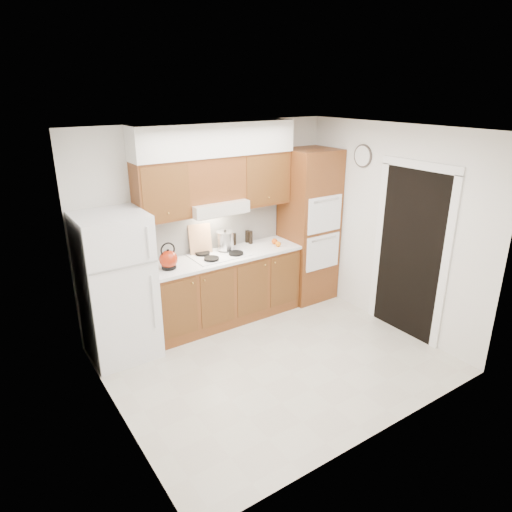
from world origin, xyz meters
The scene contains 26 objects.
floor centered at (0.00, 0.00, 0.00)m, with size 3.60×3.60×0.00m, color beige.
ceiling centered at (0.00, 0.00, 2.60)m, with size 3.60×3.60×0.00m, color white.
wall_back centered at (0.00, 1.50, 1.30)m, with size 3.60×0.02×2.60m, color silver.
wall_left centered at (-1.80, 0.00, 1.30)m, with size 0.02×3.00×2.60m, color silver.
wall_right centered at (1.80, 0.00, 1.30)m, with size 0.02×3.00×2.60m, color silver.
fridge centered at (-1.41, 1.14, 0.86)m, with size 0.75×0.72×1.72m, color white.
base_cabinets centered at (0.02, 1.20, 0.45)m, with size 2.11×0.60×0.90m, color brown.
countertop centered at (0.03, 1.19, 0.92)m, with size 2.13×0.62×0.04m, color white.
backsplash centered at (0.02, 1.49, 1.22)m, with size 2.11×0.03×0.56m, color white.
oven_cabinet centered at (1.44, 1.18, 1.10)m, with size 0.70×0.65×2.20m, color brown.
upper_cab_left centered at (-0.71, 1.33, 1.85)m, with size 0.63×0.33×0.70m, color brown.
upper_cab_right centered at (0.72, 1.33, 1.85)m, with size 0.73×0.33×0.70m, color brown.
range_hood centered at (-0.02, 1.27, 1.57)m, with size 0.75×0.45×0.15m, color silver.
upper_cab_over_hood centered at (-0.02, 1.33, 1.92)m, with size 0.75×0.33×0.55m, color brown.
soffit centered at (0.03, 1.32, 2.40)m, with size 2.13×0.36×0.40m, color silver.
cooktop centered at (-0.02, 1.21, 0.95)m, with size 0.74×0.50×0.01m, color white.
doorway centered at (1.79, -0.35, 1.05)m, with size 0.02×0.90×2.10m, color black.
wall_clock centered at (1.79, 0.55, 2.15)m, with size 0.30×0.30×0.02m, color #3F3833.
kettle centered at (-0.76, 1.14, 1.06)m, with size 0.22×0.22×0.22m, color maroon.
cutting_board centered at (-0.19, 1.40, 1.14)m, with size 0.29×0.02×0.39m, color tan.
stock_pot centered at (0.12, 1.30, 1.09)m, with size 0.22×0.22×0.23m, color silver.
condiment_a centered at (0.33, 1.42, 1.03)m, with size 0.05×0.05×0.18m, color black.
condiment_b centered at (0.57, 1.38, 1.03)m, with size 0.06×0.06×0.18m, color black.
condiment_c centered at (0.56, 1.45, 1.03)m, with size 0.06×0.06×0.17m, color black.
orange_near centered at (0.81, 1.05, 0.98)m, with size 0.08×0.08×0.08m, color orange.
orange_far centered at (0.83, 1.17, 0.98)m, with size 0.08×0.08×0.08m, color orange.
Camera 1 is at (-2.73, -3.67, 3.00)m, focal length 32.00 mm.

